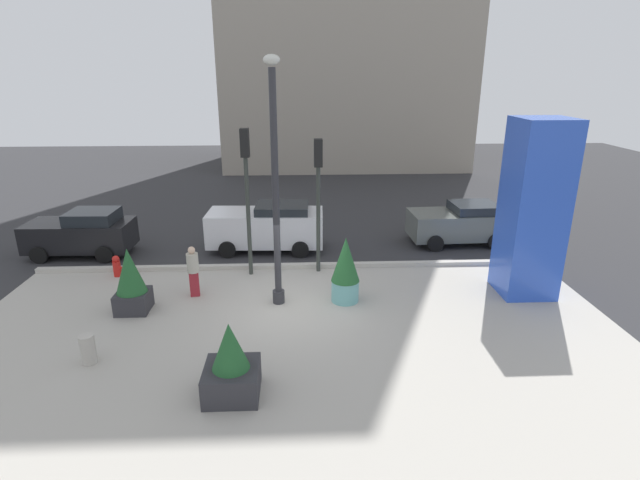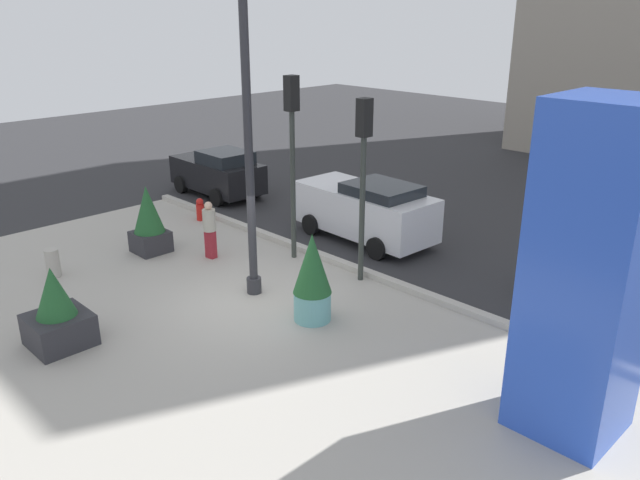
{
  "view_description": "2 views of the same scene",
  "coord_description": "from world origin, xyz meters",
  "px_view_note": "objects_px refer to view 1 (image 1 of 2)",
  "views": [
    {
      "loc": [
        0.2,
        -13.19,
        6.69
      ],
      "look_at": [
        0.84,
        1.0,
        1.78
      ],
      "focal_mm": 27.59,
      "sensor_mm": 36.0,
      "label": 1
    },
    {
      "loc": [
        10.66,
        -8.35,
        6.59
      ],
      "look_at": [
        1.07,
        1.14,
        1.58
      ],
      "focal_mm": 35.3,
      "sensor_mm": 36.0,
      "label": 2
    }
  ],
  "objects_px": {
    "art_pillar_blue": "(533,210)",
    "concrete_bollard": "(88,349)",
    "traffic_light_corner": "(318,185)",
    "potted_plant_near_left": "(131,281)",
    "potted_plant_by_pillar": "(345,270)",
    "pedestrian_by_curb": "(193,269)",
    "lamp_post": "(276,192)",
    "potted_plant_mid_plaza": "(231,366)",
    "car_intersection": "(460,223)",
    "car_curb_east": "(267,226)",
    "fire_hydrant": "(117,266)",
    "traffic_light_far_side": "(247,180)",
    "car_curb_west": "(82,233)"
  },
  "relations": [
    {
      "from": "art_pillar_blue",
      "to": "concrete_bollard",
      "type": "bearing_deg",
      "value": -163.88
    },
    {
      "from": "traffic_light_corner",
      "to": "potted_plant_near_left",
      "type": "bearing_deg",
      "value": -153.2
    },
    {
      "from": "potted_plant_by_pillar",
      "to": "pedestrian_by_curb",
      "type": "xyz_separation_m",
      "value": [
        -4.65,
        0.57,
        -0.13
      ]
    },
    {
      "from": "lamp_post",
      "to": "art_pillar_blue",
      "type": "bearing_deg",
      "value": 3.3
    },
    {
      "from": "potted_plant_by_pillar",
      "to": "traffic_light_corner",
      "type": "height_order",
      "value": "traffic_light_corner"
    },
    {
      "from": "lamp_post",
      "to": "potted_plant_mid_plaza",
      "type": "relative_size",
      "value": 4.09
    },
    {
      "from": "art_pillar_blue",
      "to": "car_intersection",
      "type": "distance_m",
      "value": 5.15
    },
    {
      "from": "art_pillar_blue",
      "to": "potted_plant_mid_plaza",
      "type": "bearing_deg",
      "value": -150.26
    },
    {
      "from": "potted_plant_by_pillar",
      "to": "concrete_bollard",
      "type": "relative_size",
      "value": 2.73
    },
    {
      "from": "potted_plant_by_pillar",
      "to": "car_intersection",
      "type": "bearing_deg",
      "value": 45.1
    },
    {
      "from": "art_pillar_blue",
      "to": "pedestrian_by_curb",
      "type": "distance_m",
      "value": 10.51
    },
    {
      "from": "art_pillar_blue",
      "to": "concrete_bollard",
      "type": "xyz_separation_m",
      "value": [
        -12.16,
        -3.51,
        -2.34
      ]
    },
    {
      "from": "potted_plant_mid_plaza",
      "to": "car_curb_east",
      "type": "height_order",
      "value": "car_curb_east"
    },
    {
      "from": "traffic_light_corner",
      "to": "car_curb_east",
      "type": "bearing_deg",
      "value": 129.28
    },
    {
      "from": "art_pillar_blue",
      "to": "fire_hydrant",
      "type": "bearing_deg",
      "value": 172.11
    },
    {
      "from": "car_curb_east",
      "to": "traffic_light_far_side",
      "type": "bearing_deg",
      "value": -100.04
    },
    {
      "from": "potted_plant_mid_plaza",
      "to": "fire_hydrant",
      "type": "height_order",
      "value": "potted_plant_mid_plaza"
    },
    {
      "from": "traffic_light_corner",
      "to": "car_curb_west",
      "type": "xyz_separation_m",
      "value": [
        -8.88,
        2.04,
        -2.24
      ]
    },
    {
      "from": "fire_hydrant",
      "to": "car_curb_west",
      "type": "bearing_deg",
      "value": 132.01
    },
    {
      "from": "lamp_post",
      "to": "pedestrian_by_curb",
      "type": "distance_m",
      "value": 3.72
    },
    {
      "from": "potted_plant_by_pillar",
      "to": "pedestrian_by_curb",
      "type": "distance_m",
      "value": 4.69
    },
    {
      "from": "potted_plant_mid_plaza",
      "to": "car_intersection",
      "type": "xyz_separation_m",
      "value": [
        8.04,
        9.67,
        0.14
      ]
    },
    {
      "from": "potted_plant_by_pillar",
      "to": "car_curb_east",
      "type": "relative_size",
      "value": 0.45
    },
    {
      "from": "potted_plant_by_pillar",
      "to": "art_pillar_blue",
      "type": "bearing_deg",
      "value": 4.15
    },
    {
      "from": "lamp_post",
      "to": "art_pillar_blue",
      "type": "height_order",
      "value": "lamp_post"
    },
    {
      "from": "art_pillar_blue",
      "to": "traffic_light_corner",
      "type": "relative_size",
      "value": 1.18
    },
    {
      "from": "concrete_bollard",
      "to": "potted_plant_mid_plaza",
      "type": "bearing_deg",
      "value": -21.02
    },
    {
      "from": "car_intersection",
      "to": "potted_plant_near_left",
      "type": "bearing_deg",
      "value": -154.01
    },
    {
      "from": "lamp_post",
      "to": "potted_plant_by_pillar",
      "type": "height_order",
      "value": "lamp_post"
    },
    {
      "from": "car_curb_west",
      "to": "traffic_light_corner",
      "type": "bearing_deg",
      "value": -12.93
    },
    {
      "from": "concrete_bollard",
      "to": "traffic_light_far_side",
      "type": "height_order",
      "value": "traffic_light_far_side"
    },
    {
      "from": "lamp_post",
      "to": "car_curb_east",
      "type": "bearing_deg",
      "value": 97.1
    },
    {
      "from": "potted_plant_near_left",
      "to": "potted_plant_by_pillar",
      "type": "xyz_separation_m",
      "value": [
        6.24,
        0.38,
        0.09
      ]
    },
    {
      "from": "potted_plant_mid_plaza",
      "to": "traffic_light_corner",
      "type": "relative_size",
      "value": 0.38
    },
    {
      "from": "traffic_light_far_side",
      "to": "car_curb_west",
      "type": "xyz_separation_m",
      "value": [
        -6.53,
        2.21,
        -2.45
      ]
    },
    {
      "from": "concrete_bollard",
      "to": "pedestrian_by_curb",
      "type": "relative_size",
      "value": 0.46
    },
    {
      "from": "potted_plant_near_left",
      "to": "potted_plant_by_pillar",
      "type": "bearing_deg",
      "value": 3.46
    },
    {
      "from": "lamp_post",
      "to": "car_curb_west",
      "type": "distance_m",
      "value": 9.18
    },
    {
      "from": "lamp_post",
      "to": "pedestrian_by_curb",
      "type": "bearing_deg",
      "value": 167.19
    },
    {
      "from": "traffic_light_corner",
      "to": "pedestrian_by_curb",
      "type": "relative_size",
      "value": 2.81
    },
    {
      "from": "potted_plant_by_pillar",
      "to": "concrete_bollard",
      "type": "distance_m",
      "value": 7.2
    },
    {
      "from": "fire_hydrant",
      "to": "traffic_light_far_side",
      "type": "height_order",
      "value": "traffic_light_far_side"
    },
    {
      "from": "fire_hydrant",
      "to": "traffic_light_far_side",
      "type": "bearing_deg",
      "value": -0.15
    },
    {
      "from": "potted_plant_near_left",
      "to": "art_pillar_blue",
      "type": "bearing_deg",
      "value": 3.79
    },
    {
      "from": "potted_plant_by_pillar",
      "to": "car_intersection",
      "type": "height_order",
      "value": "potted_plant_by_pillar"
    },
    {
      "from": "potted_plant_near_left",
      "to": "pedestrian_by_curb",
      "type": "relative_size",
      "value": 1.19
    },
    {
      "from": "car_curb_west",
      "to": "lamp_post",
      "type": "bearing_deg",
      "value": -30.65
    },
    {
      "from": "potted_plant_by_pillar",
      "to": "pedestrian_by_curb",
      "type": "bearing_deg",
      "value": 173.05
    },
    {
      "from": "concrete_bollard",
      "to": "car_curb_west",
      "type": "relative_size",
      "value": 0.19
    },
    {
      "from": "car_curb_east",
      "to": "potted_plant_by_pillar",
      "type": "bearing_deg",
      "value": -61.11
    }
  ]
}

